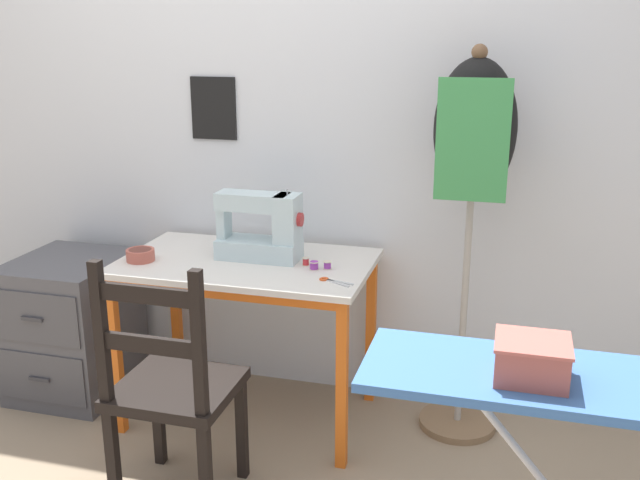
% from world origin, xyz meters
% --- Properties ---
extents(ground_plane, '(14.00, 14.00, 0.00)m').
position_xyz_m(ground_plane, '(0.00, 0.00, 0.00)').
color(ground_plane, gray).
extents(wall_back, '(10.00, 0.06, 2.55)m').
position_xyz_m(wall_back, '(-0.00, 0.68, 1.28)').
color(wall_back, silver).
rests_on(wall_back, ground_plane).
extents(sewing_table, '(1.02, 0.62, 0.71)m').
position_xyz_m(sewing_table, '(0.00, 0.30, 0.62)').
color(sewing_table, silver).
rests_on(sewing_table, ground_plane).
extents(sewing_machine, '(0.36, 0.15, 0.30)m').
position_xyz_m(sewing_machine, '(0.06, 0.35, 0.84)').
color(sewing_machine, silver).
rests_on(sewing_machine, sewing_table).
extents(fabric_bowl, '(0.11, 0.11, 0.05)m').
position_xyz_m(fabric_bowl, '(-0.41, 0.19, 0.73)').
color(fabric_bowl, '#B25647').
rests_on(fabric_bowl, sewing_table).
extents(scissors, '(0.14, 0.08, 0.01)m').
position_xyz_m(scissors, '(0.40, 0.15, 0.71)').
color(scissors, silver).
rests_on(scissors, sewing_table).
extents(thread_spool_near_machine, '(0.03, 0.03, 0.03)m').
position_xyz_m(thread_spool_near_machine, '(0.25, 0.31, 0.72)').
color(thread_spool_near_machine, red).
rests_on(thread_spool_near_machine, sewing_table).
extents(thread_spool_mid_table, '(0.04, 0.04, 0.03)m').
position_xyz_m(thread_spool_mid_table, '(0.30, 0.27, 0.72)').
color(thread_spool_mid_table, purple).
rests_on(thread_spool_mid_table, sewing_table).
extents(thread_spool_far_edge, '(0.03, 0.03, 0.03)m').
position_xyz_m(thread_spool_far_edge, '(0.35, 0.29, 0.72)').
color(thread_spool_far_edge, purple).
rests_on(thread_spool_far_edge, sewing_table).
extents(wooden_chair, '(0.40, 0.38, 0.92)m').
position_xyz_m(wooden_chair, '(-0.04, -0.31, 0.43)').
color(wooden_chair, black).
rests_on(wooden_chair, ground_plane).
extents(filing_cabinet, '(0.46, 0.54, 0.63)m').
position_xyz_m(filing_cabinet, '(-0.86, 0.32, 0.31)').
color(filing_cabinet, '#4C4C51').
rests_on(filing_cabinet, ground_plane).
extents(dress_form, '(0.32, 0.32, 1.56)m').
position_xyz_m(dress_form, '(0.88, 0.45, 1.15)').
color(dress_form, '#846647').
rests_on(dress_form, ground_plane).
extents(ironing_board, '(1.13, 0.34, 0.82)m').
position_xyz_m(ironing_board, '(1.27, -0.65, 0.77)').
color(ironing_board, '#3D6BAD').
rests_on(ironing_board, ground_plane).
extents(storage_box, '(0.17, 0.16, 0.10)m').
position_xyz_m(storage_box, '(1.10, -0.68, 0.87)').
color(storage_box, '#AD564C').
rests_on(storage_box, ironing_board).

